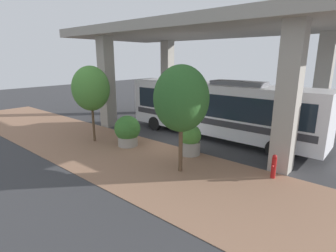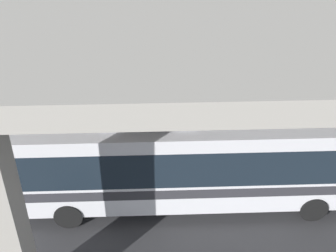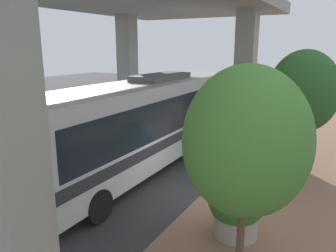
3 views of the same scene
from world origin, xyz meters
name	(u,v)px [view 1 (image 1 of 3)]	position (x,y,z in m)	size (l,w,h in m)	color
ground_plane	(168,144)	(0.00, 0.00, 0.00)	(80.00, 80.00, 0.00)	#38383A
sidewalk_strip	(132,158)	(-3.00, 0.00, 0.01)	(6.00, 40.00, 0.02)	#936B51
overpass	(207,38)	(4.00, 0.00, 6.41)	(9.40, 20.93, 7.27)	#9E998E
bus	(218,107)	(3.13, -1.57, 2.05)	(2.71, 12.80, 3.79)	silver
fire_hydrant	(274,166)	(-0.59, -6.50, 0.55)	(0.43, 0.21, 1.09)	#B21919
planter_front	(190,140)	(-0.53, -1.98, 0.83)	(1.22, 1.22, 1.69)	#9E998E
planter_middle	(128,131)	(-1.76, 1.68, 0.93)	(1.53, 1.53, 1.85)	#9E998E
street_tree_near	(181,99)	(-2.62, -2.95, 3.39)	(2.44, 2.44, 4.86)	brown
street_tree_far	(91,89)	(-2.52, 3.99, 3.33)	(2.25, 2.25, 4.69)	brown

